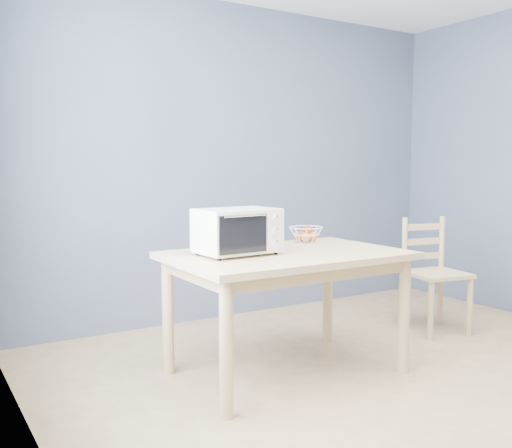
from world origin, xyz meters
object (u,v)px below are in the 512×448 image
dining_table (287,269)px  toaster_oven (235,231)px  dining_chair (433,276)px  fruit_basket (306,234)px

dining_table → toaster_oven: bearing=168.7°
toaster_oven → dining_chair: size_ratio=0.55×
fruit_basket → dining_chair: dining_chair is taller
fruit_basket → dining_chair: (1.12, -0.14, -0.38)m
dining_table → fruit_basket: 0.50m
fruit_basket → dining_chair: bearing=-6.9°
dining_table → dining_chair: 1.51m
dining_chair → toaster_oven: bearing=-164.9°
dining_table → toaster_oven: toaster_oven is taller
dining_table → dining_chair: bearing=6.3°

